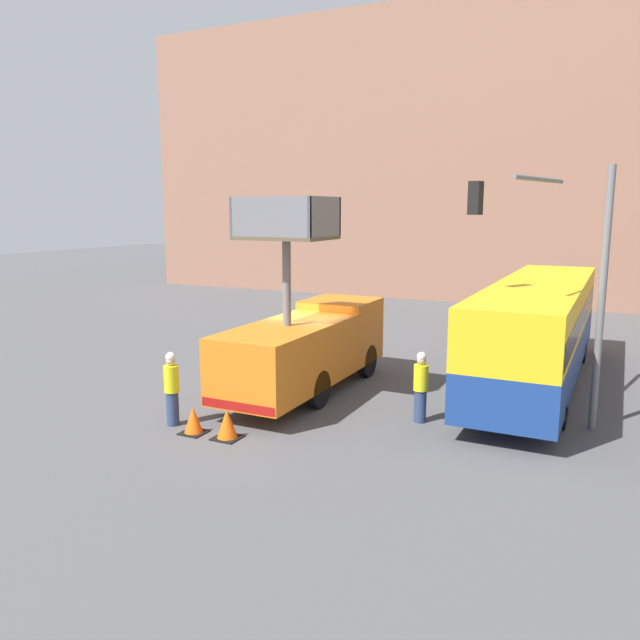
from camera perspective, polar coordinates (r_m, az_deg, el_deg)
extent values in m
plane|color=#4C4C4F|center=(19.97, -0.94, -5.85)|extent=(120.00, 120.00, 0.00)
cube|color=#936651|center=(42.67, 14.66, 14.13)|extent=(44.00, 10.00, 17.42)
cube|color=orange|center=(20.91, 1.90, -0.89)|extent=(2.22, 2.21, 2.04)
cube|color=orange|center=(17.72, -3.00, -3.34)|extent=(2.22, 5.15, 1.78)
cube|color=red|center=(15.85, -7.45, -7.83)|extent=(2.18, 0.10, 0.24)
cylinder|color=black|center=(21.52, -0.46, -3.20)|extent=(0.30, 1.07, 1.07)
cylinder|color=black|center=(20.75, 4.31, -3.73)|extent=(0.30, 1.07, 1.07)
cylinder|color=black|center=(18.41, -5.60, -5.55)|extent=(0.30, 1.07, 1.07)
cylinder|color=black|center=(17.51, -0.20, -6.33)|extent=(0.30, 1.07, 1.07)
cylinder|color=slate|center=(17.36, -3.06, 3.40)|extent=(0.24, 0.24, 2.41)
cube|color=brown|center=(17.26, -3.10, 7.53)|extent=(2.43, 1.88, 0.10)
cube|color=slate|center=(17.84, -6.45, 9.41)|extent=(0.08, 1.88, 1.05)
cube|color=slate|center=(16.70, 0.45, 9.43)|extent=(0.08, 1.88, 1.05)
cube|color=slate|center=(18.03, -1.70, 9.48)|extent=(2.43, 0.08, 1.05)
cube|color=slate|center=(16.46, -4.67, 9.39)|extent=(2.43, 0.08, 1.05)
cube|color=navy|center=(20.79, 19.19, -2.69)|extent=(2.52, 12.48, 1.26)
cube|color=yellow|center=(20.54, 19.42, 1.12)|extent=(2.52, 12.48, 1.54)
cube|color=black|center=(20.57, 19.38, 0.48)|extent=(2.54, 11.98, 0.68)
cylinder|color=black|center=(24.79, 17.69, -1.89)|extent=(0.30, 1.08, 1.08)
cylinder|color=black|center=(24.59, 22.82, -2.31)|extent=(0.30, 1.08, 1.08)
cylinder|color=black|center=(17.39, 13.82, -6.74)|extent=(0.30, 1.08, 1.08)
cylinder|color=black|center=(17.09, 21.18, -7.44)|extent=(0.30, 1.08, 1.08)
cylinder|color=slate|center=(16.75, 24.36, 1.58)|extent=(0.18, 0.18, 6.54)
cylinder|color=slate|center=(17.10, 19.43, 12.05)|extent=(0.85, 3.37, 0.13)
cube|color=black|center=(17.73, 14.03, 10.77)|extent=(0.38, 0.38, 0.90)
sphere|color=red|center=(17.73, 14.07, 11.58)|extent=(0.20, 0.20, 0.20)
cylinder|color=navy|center=(16.61, -13.32, -7.88)|extent=(0.32, 0.32, 0.88)
cylinder|color=yellow|center=(16.39, -13.43, -5.26)|extent=(0.38, 0.38, 0.70)
sphere|color=tan|center=(16.27, -13.50, -3.67)|extent=(0.24, 0.24, 0.24)
sphere|color=white|center=(16.25, -13.52, -3.30)|extent=(0.25, 0.25, 0.25)
cylinder|color=navy|center=(16.61, 9.14, -7.77)|extent=(0.32, 0.32, 0.86)
cylinder|color=yellow|center=(16.39, 9.21, -5.22)|extent=(0.38, 0.38, 0.68)
sphere|color=tan|center=(16.28, 9.26, -3.68)|extent=(0.23, 0.23, 0.23)
sphere|color=white|center=(16.25, 9.27, -3.32)|extent=(0.24, 0.24, 0.24)
cube|color=black|center=(16.06, -11.47, -10.04)|extent=(0.60, 0.60, 0.03)
cone|color=#F25B0F|center=(15.95, -11.51, -8.94)|extent=(0.48, 0.48, 0.69)
cube|color=black|center=(15.57, -8.46, -10.60)|extent=(0.65, 0.65, 0.03)
cone|color=#F25B0F|center=(15.45, -8.50, -9.36)|extent=(0.52, 0.52, 0.74)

